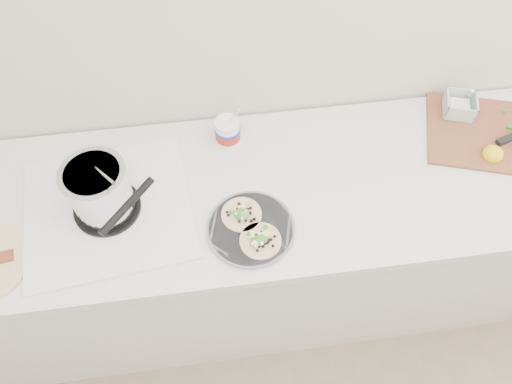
{
  "coord_description": "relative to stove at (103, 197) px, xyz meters",
  "views": [
    {
      "loc": [
        -0.13,
        0.5,
        2.26
      ],
      "look_at": [
        -0.02,
        1.36,
        0.96
      ],
      "focal_mm": 35.0,
      "sensor_mm": 36.0,
      "label": 1
    }
  ],
  "objects": [
    {
      "name": "taco_plate",
      "position": [
        0.44,
        -0.13,
        -0.07
      ],
      "size": [
        0.28,
        0.28,
        0.04
      ],
      "rotation": [
        0.0,
        0.0,
        0.16
      ],
      "color": "slate",
      "rests_on": "counter"
    },
    {
      "name": "stove",
      "position": [
        0.0,
        0.0,
        0.0
      ],
      "size": [
        0.57,
        0.53,
        0.25
      ],
      "rotation": [
        0.0,
        0.0,
        0.11
      ],
      "color": "silver",
      "rests_on": "counter"
    },
    {
      "name": "cutboard",
      "position": [
        1.35,
        0.14,
        -0.06
      ],
      "size": [
        0.57,
        0.47,
        0.08
      ],
      "rotation": [
        0.0,
        0.0,
        -0.31
      ],
      "color": "brown",
      "rests_on": "counter"
    },
    {
      "name": "counter",
      "position": [
        0.49,
        0.04,
        -0.53
      ],
      "size": [
        2.44,
        0.66,
        0.9
      ],
      "color": "silver",
      "rests_on": "ground"
    },
    {
      "name": "tub",
      "position": [
        0.41,
        0.23,
        -0.02
      ],
      "size": [
        0.09,
        0.09,
        0.2
      ],
      "rotation": [
        0.0,
        0.0,
        -0.39
      ],
      "color": "white",
      "rests_on": "counter"
    }
  ]
}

